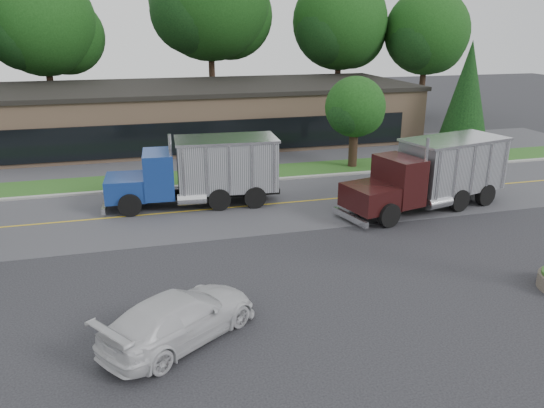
{
  "coord_description": "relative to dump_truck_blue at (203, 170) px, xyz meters",
  "views": [
    {
      "loc": [
        -3.63,
        -15.74,
        8.73
      ],
      "look_at": [
        1.65,
        3.92,
        1.8
      ],
      "focal_mm": 35.0,
      "sensor_mm": 36.0,
      "label": 1
    }
  ],
  "objects": [
    {
      "name": "ground",
      "position": [
        0.3,
        -9.96,
        -1.81
      ],
      "size": [
        140.0,
        140.0,
        0.0
      ],
      "primitive_type": "plane",
      "color": "#3A3A40",
      "rests_on": "ground"
    },
    {
      "name": "far_parking",
      "position": [
        0.3,
        10.04,
        -1.81
      ],
      "size": [
        60.0,
        7.0,
        0.02
      ],
      "primitive_type": "cube",
      "color": "#515156",
      "rests_on": "ground"
    },
    {
      "name": "tree_far_b",
      "position": [
        -9.56,
        24.15,
        6.58
      ],
      "size": [
        9.21,
        8.67,
        13.14
      ],
      "color": "#382619",
      "rests_on": "ground"
    },
    {
      "name": "tree_far_c",
      "position": [
        4.47,
        24.18,
        8.47
      ],
      "size": [
        11.29,
        10.63,
        16.11
      ],
      "color": "#382619",
      "rests_on": "ground"
    },
    {
      "name": "tree_verge",
      "position": [
        10.36,
        5.09,
        1.83
      ],
      "size": [
        4.01,
        3.78,
        5.72
      ],
      "color": "#382619",
      "rests_on": "ground"
    },
    {
      "name": "rally_car",
      "position": [
        -2.41,
        -12.07,
        -1.08
      ],
      "size": [
        5.24,
        4.51,
        1.44
      ],
      "primitive_type": "imported",
      "rotation": [
        0.0,
        0.0,
        2.18
      ],
      "color": "silver",
      "rests_on": "ground"
    },
    {
      "name": "road",
      "position": [
        0.3,
        -0.96,
        -1.81
      ],
      "size": [
        60.0,
        8.0,
        0.02
      ],
      "primitive_type": "cube",
      "color": "#515156",
      "rests_on": "ground"
    },
    {
      "name": "strip_mall",
      "position": [
        2.3,
        16.04,
        0.19
      ],
      "size": [
        32.0,
        12.0,
        4.0
      ],
      "primitive_type": "cube",
      "color": "tan",
      "rests_on": "ground"
    },
    {
      "name": "dump_truck_blue",
      "position": [
        0.0,
        0.0,
        0.0
      ],
      "size": [
        8.7,
        3.12,
        3.36
      ],
      "rotation": [
        0.0,
        0.0,
        3.08
      ],
      "color": "black",
      "rests_on": "ground"
    },
    {
      "name": "tree_far_e",
      "position": [
        24.43,
        21.14,
        5.83
      ],
      "size": [
        8.39,
        7.9,
        11.97
      ],
      "color": "#382619",
      "rests_on": "ground"
    },
    {
      "name": "dump_truck_maroon",
      "position": [
        10.95,
        -3.4,
        0.0
      ],
      "size": [
        9.11,
        4.49,
        3.36
      ],
      "rotation": [
        0.0,
        0.0,
        3.38
      ],
      "color": "black",
      "rests_on": "ground"
    },
    {
      "name": "center_line",
      "position": [
        0.3,
        -0.96,
        -1.81
      ],
      "size": [
        60.0,
        0.12,
        0.01
      ],
      "primitive_type": "cube",
      "color": "gold",
      "rests_on": "ground"
    },
    {
      "name": "evergreen_right",
      "position": [
        20.3,
        8.04,
        2.43
      ],
      "size": [
        3.39,
        3.39,
        7.71
      ],
      "color": "#382619",
      "rests_on": "ground"
    },
    {
      "name": "curb",
      "position": [
        0.3,
        3.24,
        -1.81
      ],
      "size": [
        60.0,
        0.3,
        0.12
      ],
      "primitive_type": "cube",
      "color": "#9E9E99",
      "rests_on": "ground"
    },
    {
      "name": "tree_far_d",
      "position": [
        16.44,
        23.15,
        6.69
      ],
      "size": [
        9.33,
        8.79,
        13.32
      ],
      "color": "#382619",
      "rests_on": "ground"
    },
    {
      "name": "grass_verge",
      "position": [
        0.3,
        5.04,
        -1.81
      ],
      "size": [
        60.0,
        3.4,
        0.03
      ],
      "primitive_type": "cube",
      "color": "#2A5E20",
      "rests_on": "ground"
    }
  ]
}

